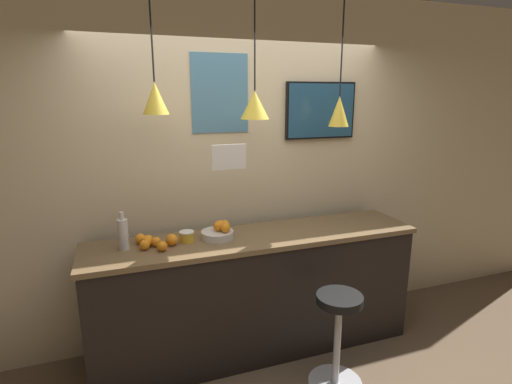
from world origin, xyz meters
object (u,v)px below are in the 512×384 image
at_px(juice_bottle, 123,234).
at_px(mounted_tv, 321,111).
at_px(bar_stool, 338,328).
at_px(spread_jar, 187,237).
at_px(fruit_bowl, 219,232).

bearing_deg(juice_bottle, mounted_tv, 10.30).
bearing_deg(bar_stool, mounted_tv, 71.63).
xyz_separation_m(juice_bottle, mounted_tv, (1.70, 0.31, 0.82)).
xyz_separation_m(bar_stool, mounted_tv, (0.32, 0.95, 1.48)).
xyz_separation_m(bar_stool, juice_bottle, (-1.39, 0.64, 0.66)).
bearing_deg(mounted_tv, bar_stool, -108.37).
distance_m(spread_jar, mounted_tv, 1.58).
height_order(fruit_bowl, spread_jar, fruit_bowl).
height_order(fruit_bowl, juice_bottle, juice_bottle).
height_order(juice_bottle, mounted_tv, mounted_tv).
bearing_deg(spread_jar, juice_bottle, 180.00).
distance_m(fruit_bowl, spread_jar, 0.25).
xyz_separation_m(juice_bottle, spread_jar, (0.45, 0.00, -0.08)).
relative_size(fruit_bowl, spread_jar, 2.25).
xyz_separation_m(spread_jar, mounted_tv, (1.26, 0.31, 0.90)).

